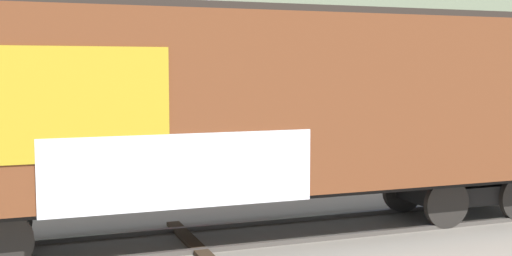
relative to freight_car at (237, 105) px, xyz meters
name	(u,v)px	position (x,y,z in m)	size (l,w,h in m)	color
ground_plane	(199,240)	(-0.69, 0.00, -2.32)	(260.00, 260.00, 0.00)	gray
track	(198,239)	(-0.71, -0.05, -2.28)	(59.95, 6.10, 0.08)	#4C4742
freight_car	(237,105)	(0.00, 0.00, 0.00)	(14.98, 4.04, 4.07)	brown
hillside	(90,33)	(-0.70, 66.85, 4.64)	(141.49, 28.27, 18.75)	slate
parked_car_red	(188,145)	(0.31, 6.88, -1.50)	(4.26, 2.12, 1.62)	#B21E1E
parked_car_blue	(395,141)	(6.50, 6.47, -1.54)	(4.26, 2.25, 1.49)	navy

